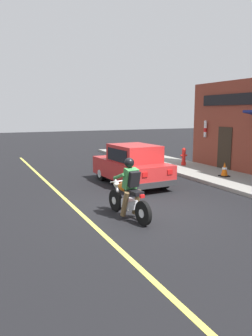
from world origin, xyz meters
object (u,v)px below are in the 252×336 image
(car_hatchback, at_px, (132,165))
(traffic_cone, at_px, (224,169))
(motorcycle_with_rider, at_px, (129,193))
(fire_hydrant, at_px, (184,157))

(car_hatchback, distance_m, traffic_cone, 4.01)
(motorcycle_with_rider, relative_size, fire_hydrant, 2.29)
(car_hatchback, height_order, traffic_cone, car_hatchback)
(motorcycle_with_rider, height_order, traffic_cone, motorcycle_with_rider)
(motorcycle_with_rider, distance_m, car_hatchback, 4.06)
(motorcycle_with_rider, relative_size, traffic_cone, 3.37)
(motorcycle_with_rider, bearing_deg, car_hatchback, 62.98)
(traffic_cone, relative_size, fire_hydrant, 0.68)
(motorcycle_with_rider, height_order, car_hatchback, motorcycle_with_rider)
(traffic_cone, bearing_deg, fire_hydrant, 87.24)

